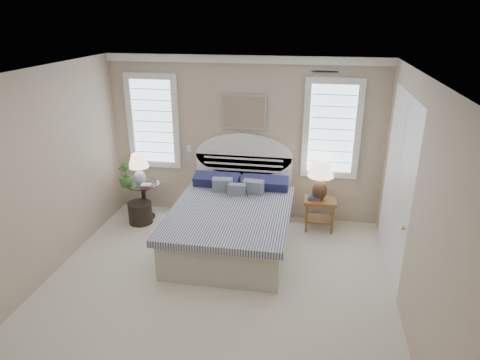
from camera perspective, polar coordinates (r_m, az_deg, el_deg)
name	(u,v)px	position (r m, az deg, el deg)	size (l,w,h in m)	color
floor	(211,301)	(5.47, -3.95, -15.78)	(4.50, 5.00, 0.01)	beige
ceiling	(204,78)	(4.40, -4.87, 13.44)	(4.50, 5.00, 0.01)	white
wall_back	(244,140)	(7.09, 0.57, 5.41)	(4.50, 0.02, 2.70)	tan
wall_left	(25,188)	(5.74, -26.72, -0.90)	(0.02, 5.00, 2.70)	tan
wall_right	(420,216)	(4.79, 22.84, -4.49)	(0.02, 5.00, 2.70)	tan
crown_molding	(244,59)	(6.80, 0.55, 15.82)	(4.50, 0.08, 0.12)	white
hvac_vent	(325,72)	(5.06, 11.24, 13.93)	(0.30, 0.20, 0.02)	#B2B2B2
switch_plate	(189,148)	(7.34, -6.82, 4.19)	(0.08, 0.01, 0.12)	white
window_left	(153,121)	(7.41, -11.48, 7.69)	(0.90, 0.06, 1.60)	silver
window_right	(332,129)	(6.92, 12.14, 6.68)	(0.90, 0.06, 1.60)	silver
painting	(244,112)	(6.93, 0.52, 9.06)	(0.74, 0.04, 0.58)	silver
closet_door	(397,186)	(5.92, 20.16, -0.79)	(0.02, 1.80, 2.40)	white
bed	(233,220)	(6.48, -0.99, -5.36)	(1.72, 2.28, 1.47)	beige
side_table_left	(144,197)	(7.45, -12.68, -2.21)	(0.56, 0.56, 0.63)	black
nightstand_right	(320,207)	(7.01, 10.62, -3.58)	(0.50, 0.40, 0.53)	brown
floor_pot	(140,213)	(7.37, -13.14, -4.26)	(0.40, 0.40, 0.36)	black
lamp_left	(139,166)	(7.20, -13.36, 1.82)	(0.41, 0.41, 0.54)	white
lamp_right	(321,175)	(6.80, 10.70, 0.66)	(0.50, 0.50, 0.67)	black
potted_plant	(125,175)	(7.23, -15.04, 0.67)	(0.23, 0.23, 0.40)	#3C722D
books_left	(146,186)	(7.13, -12.38, -0.82)	(0.20, 0.16, 0.07)	#A12833
books_right	(314,198)	(6.91, 9.90, -2.36)	(0.21, 0.16, 0.06)	#A12833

